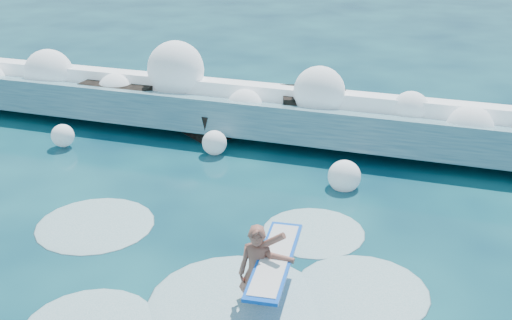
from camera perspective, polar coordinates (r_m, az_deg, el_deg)
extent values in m
plane|color=#07243C|center=(12.50, -9.49, -7.71)|extent=(200.00, 200.00, 0.00)
cube|color=#366C87|center=(18.09, -3.83, 4.21)|extent=(17.76, 2.70, 1.48)
cube|color=white|center=(18.66, -2.96, 6.28)|extent=(17.76, 1.25, 0.69)
cube|color=black|center=(19.74, -11.53, 5.33)|extent=(2.25, 1.74, 1.17)
cube|color=black|center=(17.83, -4.25, 3.47)|extent=(2.05, 1.96, 0.90)
cube|color=black|center=(18.10, 5.14, 4.17)|extent=(2.18, 1.96, 1.26)
imported|color=#955545|center=(10.56, 0.10, -10.11)|extent=(0.64, 0.43, 1.72)
cube|color=blue|center=(10.37, 1.67, -8.86)|extent=(0.77, 2.40, 0.06)
cube|color=white|center=(10.36, 1.68, -8.79)|extent=(0.65, 2.19, 0.06)
sphere|color=white|center=(20.76, -17.94, 7.33)|extent=(1.48, 1.48, 1.48)
sphere|color=white|center=(19.47, -12.28, 5.89)|extent=(1.14, 1.14, 1.14)
sphere|color=white|center=(18.76, -7.15, 8.01)|extent=(1.64, 1.64, 1.64)
sphere|color=white|center=(17.54, -1.01, 4.74)|extent=(0.98, 0.98, 0.98)
sphere|color=white|center=(17.33, 5.63, 6.04)|extent=(1.39, 1.39, 1.39)
sphere|color=white|center=(17.26, 13.58, 4.39)|extent=(0.97, 0.97, 0.97)
sphere|color=white|center=(16.57, 18.44, 2.64)|extent=(1.16, 1.16, 1.16)
sphere|color=white|center=(17.45, -16.80, 2.09)|extent=(0.60, 0.60, 0.60)
sphere|color=white|center=(16.31, -3.72, 1.54)|extent=(0.63, 0.63, 0.63)
sphere|color=white|center=(14.67, 7.86, -1.45)|extent=(0.75, 0.75, 0.75)
ellipsoid|color=silver|center=(10.87, -1.81, -12.65)|extent=(2.97, 2.97, 0.15)
ellipsoid|color=silver|center=(11.29, 9.36, -11.46)|extent=(2.32, 2.32, 0.12)
ellipsoid|color=silver|center=(13.50, -14.10, -5.61)|extent=(2.41, 2.41, 0.12)
ellipsoid|color=silver|center=(12.89, 5.13, -6.41)|extent=(2.06, 2.06, 0.10)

